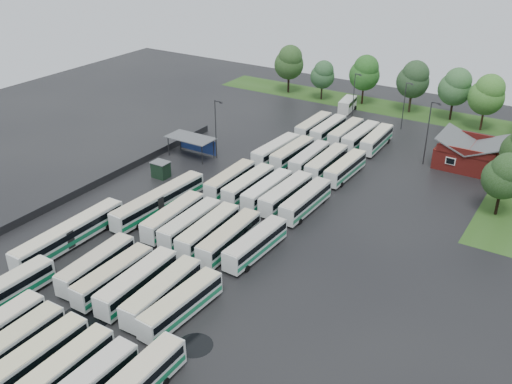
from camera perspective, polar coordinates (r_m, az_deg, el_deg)
The scene contains 53 objects.
ground at distance 74.13m, azimuth -6.29°, elevation -4.90°, with size 160.00×160.00×0.00m, color black.
brick_building at distance 99.93m, azimuth 20.56°, elevation 3.38°, with size 10.07×8.60×5.39m.
wash_shed at distance 97.88m, azimuth -6.41°, elevation 5.22°, with size 8.20×4.20×3.58m.
utility_hut at distance 91.36m, azimuth -9.50°, elevation 2.24°, with size 2.70×2.20×2.62m.
grass_strip_north at distance 125.85m, azimuth 13.08°, elevation 8.21°, with size 80.00×10.00×0.01m, color #264A16.
west_fence at distance 92.59m, azimuth -14.13°, elevation 1.62°, with size 0.10×50.00×1.20m, color #2D2D30.
bus_r0c1 at distance 60.08m, azimuth -23.25°, elevation -13.97°, with size 2.53×11.09×3.08m.
bus_r0c2 at distance 58.06m, azimuth -21.16°, elevation -15.20°, with size 2.38×10.80×3.00m.
bus_r0c3 at distance 55.96m, azimuth -18.80°, elevation -16.59°, with size 2.37×10.75×2.99m.
bus_r1c0 at distance 68.76m, azimuth -15.67°, elevation -7.01°, with size 2.82×10.91×3.01m.
bus_r1c1 at distance 66.36m, azimuth -14.07°, elevation -8.14°, with size 2.31×10.79×3.00m.
bus_r1c2 at distance 64.63m, azimuth -11.77°, elevation -8.84°, with size 2.75×11.34×3.14m.
bus_r1c3 at distance 62.66m, azimuth -9.36°, elevation -9.88°, with size 2.79×11.31×3.13m.
bus_r1c4 at distance 60.81m, azimuth -7.48°, elevation -11.08°, with size 2.80×11.02×3.04m.
bus_r2c0 at distance 76.53m, azimuth -8.26°, elevation -2.46°, with size 2.84×11.20×3.09m.
bus_r2c1 at distance 74.74m, azimuth -6.56°, elevation -3.14°, with size 2.51×10.96×3.04m.
bus_r2c2 at distance 72.85m, azimuth -4.77°, elevation -3.86°, with size 2.88×11.40×3.15m.
bus_r2c3 at distance 71.16m, azimuth -2.68°, elevation -4.59°, with size 2.74×11.41×3.16m.
bus_r2c4 at distance 70.00m, azimuth -0.04°, elevation -5.20°, with size 2.69×10.98×3.04m.
bus_r3c0 at distance 86.04m, azimuth -2.58°, elevation 1.24°, with size 2.50×10.86×3.01m.
bus_r3c1 at distance 84.29m, azimuth -0.73°, elevation 0.72°, with size 2.40×11.03×3.07m.
bus_r3c2 at distance 82.78m, azimuth 1.14°, elevation 0.18°, with size 2.38×10.88×3.03m.
bus_r3c3 at distance 81.61m, azimuth 3.04°, elevation -0.21°, with size 2.70×11.39×3.16m.
bus_r3c4 at distance 80.03m, azimuth 4.99°, elevation -0.88°, with size 2.55×11.18×3.10m.
bus_r4c0 at distance 96.18m, azimuth 2.01°, elevation 4.17°, with size 2.98×11.49×3.17m.
bus_r4c1 at distance 95.42m, azimuth 3.66°, elevation 3.90°, with size 2.62×10.98×3.04m.
bus_r4c2 at distance 93.72m, azimuth 5.38°, elevation 3.38°, with size 2.48×10.82×3.00m.
bus_r4c3 at distance 92.18m, azimuth 7.08°, elevation 2.92°, with size 2.47×11.33×3.15m.
bus_r4c4 at distance 90.95m, azimuth 8.93°, elevation 2.40°, with size 2.53×10.81×2.99m.
bus_r5c0 at distance 107.86m, azimuth 5.78°, elevation 6.58°, with size 2.33×10.86×3.02m.
bus_r5c1 at distance 106.53m, azimuth 7.25°, elevation 6.23°, with size 2.35×10.85×3.02m.
bus_r5c2 at distance 105.37m, azimuth 8.96°, elevation 5.88°, with size 2.35×10.81×3.01m.
bus_r5c3 at distance 103.86m, azimuth 10.41°, elevation 5.48°, with size 2.72×11.21×3.10m.
bus_r5c4 at distance 103.18m, azimuth 11.98°, elevation 5.15°, with size 2.58×10.86×3.01m.
artic_bus_west_b at distance 80.94m, azimuth -9.68°, elevation -0.85°, with size 3.12×16.66×3.07m.
artic_bus_west_c at distance 75.58m, azimuth -18.15°, elevation -4.04°, with size 2.47×16.62×3.08m.
minibus at distance 121.52m, azimuth 9.13°, elevation 8.65°, with size 3.10×6.45×2.71m.
tree_north_0 at distance 131.40m, azimuth 3.36°, elevation 12.84°, with size 6.63×6.63×10.98m.
tree_north_1 at distance 127.45m, azimuth 6.70°, elevation 11.61°, with size 5.30×5.30×8.77m.
tree_north_2 at distance 125.31m, azimuth 10.85°, elevation 11.65°, with size 6.49×6.49×10.74m.
tree_north_3 at distance 122.05m, azimuth 15.49°, elevation 10.83°, with size 6.63×6.63×10.97m.
tree_north_4 at distance 119.92m, azimuth 19.35°, elevation 9.93°, with size 6.46×6.46×10.70m.
tree_north_5 at distance 116.05m, azimuth 22.15°, elevation 9.04°, with size 6.66×6.66×11.04m.
tree_east_0 at distance 83.94m, azimuth 23.63°, elevation 1.51°, with size 5.69×5.69×9.43m.
lamp_post_ne at distance 96.93m, azimuth 16.91°, elevation 6.08°, with size 1.67×0.33×10.84m.
lamp_post_nw at distance 95.56m, azimuth -4.00°, elevation 6.69°, with size 1.58×0.31×10.28m.
lamp_post_back_w at distance 116.69m, azimuth 9.82°, elevation 9.78°, with size 1.40×0.27×9.12m.
lamp_post_back_e at distance 112.26m, azimuth 14.66°, elevation 8.65°, with size 1.42×0.28×9.21m.
puddle_0 at distance 63.80m, azimuth -16.67°, elevation -11.98°, with size 5.39×5.39×0.01m, color black.
puddle_1 at distance 56.29m, azimuth -13.23°, elevation -17.67°, with size 4.35×4.35×0.01m, color black.
puddle_2 at distance 79.92m, azimuth -11.15°, elevation -2.76°, with size 4.65×4.65×0.01m, color black.
puddle_3 at distance 70.30m, azimuth -6.66°, elevation -6.87°, with size 5.06×5.06×0.01m, color black.
puddle_4 at distance 58.41m, azimuth -6.12°, elevation -15.00°, with size 3.64×3.64×0.01m, color black.
Camera 1 is at (40.27, -48.63, 38.86)m, focal length 40.00 mm.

